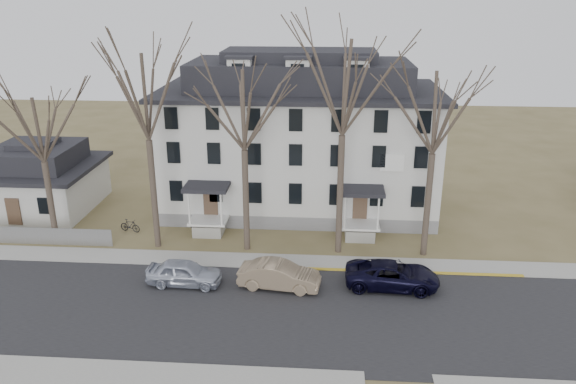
# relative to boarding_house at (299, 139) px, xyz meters

# --- Properties ---
(ground) EXTENTS (120.00, 120.00, 0.00)m
(ground) POSITION_rel_boarding_house_xyz_m (2.00, -17.95, -5.38)
(ground) COLOR olive
(ground) RESTS_ON ground
(main_road) EXTENTS (120.00, 10.00, 0.04)m
(main_road) POSITION_rel_boarding_house_xyz_m (2.00, -15.95, -5.38)
(main_road) COLOR #27272A
(main_road) RESTS_ON ground
(far_sidewalk) EXTENTS (120.00, 2.00, 0.08)m
(far_sidewalk) POSITION_rel_boarding_house_xyz_m (2.00, -9.95, -5.38)
(far_sidewalk) COLOR #A09F97
(far_sidewalk) RESTS_ON ground
(yellow_curb) EXTENTS (14.00, 0.25, 0.06)m
(yellow_curb) POSITION_rel_boarding_house_xyz_m (7.00, -10.85, -5.38)
(yellow_curb) COLOR gold
(yellow_curb) RESTS_ON ground
(boarding_house) EXTENTS (20.80, 12.36, 12.05)m
(boarding_house) POSITION_rel_boarding_house_xyz_m (0.00, 0.00, 0.00)
(boarding_house) COLOR slate
(boarding_house) RESTS_ON ground
(small_house) EXTENTS (8.70, 8.70, 5.00)m
(small_house) POSITION_rel_boarding_house_xyz_m (-20.00, -1.96, -3.13)
(small_house) COLOR beige
(small_house) RESTS_ON ground
(fence) EXTENTS (14.00, 0.06, 1.20)m
(fence) POSITION_rel_boarding_house_xyz_m (-19.00, -8.45, -5.38)
(fence) COLOR gray
(fence) RESTS_ON ground
(tree_far_left) EXTENTS (8.40, 8.40, 13.72)m
(tree_far_left) POSITION_rel_boarding_house_xyz_m (-9.00, -8.15, 4.96)
(tree_far_left) COLOR #473B31
(tree_far_left) RESTS_ON ground
(tree_mid_left) EXTENTS (7.80, 7.80, 12.74)m
(tree_mid_left) POSITION_rel_boarding_house_xyz_m (-3.00, -8.15, 4.22)
(tree_mid_left) COLOR #473B31
(tree_mid_left) RESTS_ON ground
(tree_center) EXTENTS (9.00, 9.00, 14.70)m
(tree_center) POSITION_rel_boarding_house_xyz_m (3.00, -8.15, 5.71)
(tree_center) COLOR #473B31
(tree_center) RESTS_ON ground
(tree_mid_right) EXTENTS (7.80, 7.80, 12.74)m
(tree_mid_right) POSITION_rel_boarding_house_xyz_m (8.50, -8.15, 4.22)
(tree_mid_right) COLOR #473B31
(tree_mid_right) RESTS_ON ground
(tree_bungalow) EXTENTS (6.60, 6.60, 10.78)m
(tree_bungalow) POSITION_rel_boarding_house_xyz_m (-16.00, -8.15, 2.74)
(tree_bungalow) COLOR #473B31
(tree_bungalow) RESTS_ON ground
(car_silver) EXTENTS (4.39, 1.90, 1.48)m
(car_silver) POSITION_rel_boarding_house_xyz_m (-5.93, -13.18, -4.64)
(car_silver) COLOR #B2B9CB
(car_silver) RESTS_ON ground
(car_tan) EXTENTS (4.82, 2.18, 1.54)m
(car_tan) POSITION_rel_boarding_house_xyz_m (-0.43, -13.15, -4.61)
(car_tan) COLOR #8A765D
(car_tan) RESTS_ON ground
(car_navy) EXTENTS (5.48, 2.75, 1.49)m
(car_navy) POSITION_rel_boarding_house_xyz_m (6.01, -12.62, -4.64)
(car_navy) COLOR black
(car_navy) RESTS_ON ground
(bicycle_left) EXTENTS (1.99, 1.16, 0.99)m
(bicycle_left) POSITION_rel_boarding_house_xyz_m (-6.64, -5.50, -4.89)
(bicycle_left) COLOR black
(bicycle_left) RESTS_ON ground
(bicycle_right) EXTENTS (1.61, 0.83, 0.93)m
(bicycle_right) POSITION_rel_boarding_house_xyz_m (-11.59, -6.10, -4.91)
(bicycle_right) COLOR black
(bicycle_right) RESTS_ON ground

